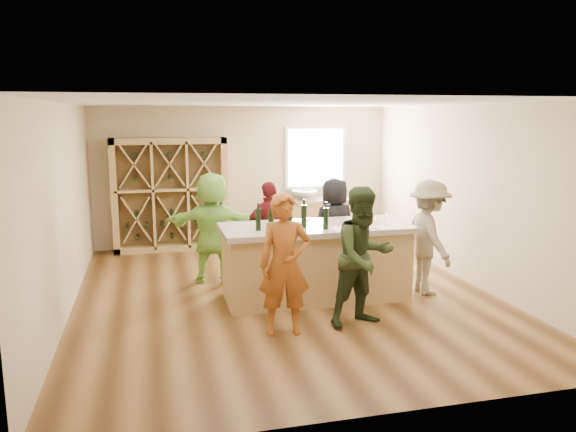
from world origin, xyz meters
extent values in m
cube|color=brown|center=(0.00, 0.00, -0.05)|extent=(6.00, 7.00, 0.10)
cube|color=white|center=(0.00, 0.00, 2.85)|extent=(6.00, 7.00, 0.10)
cube|color=#C6B18F|center=(0.00, 3.55, 1.40)|extent=(6.00, 0.10, 2.80)
cube|color=#C6B18F|center=(0.00, -3.55, 1.40)|extent=(6.00, 0.10, 2.80)
cube|color=#C6B18F|center=(-3.05, 0.00, 1.40)|extent=(0.10, 7.00, 2.80)
cube|color=#C6B18F|center=(3.05, 0.00, 1.40)|extent=(0.10, 7.00, 2.80)
cube|color=white|center=(1.50, 3.47, 1.75)|extent=(1.30, 0.06, 1.30)
cube|color=white|center=(1.50, 3.44, 1.75)|extent=(1.18, 0.01, 1.18)
cube|color=tan|center=(-1.50, 3.27, 1.10)|extent=(2.20, 0.45, 2.20)
cube|color=tan|center=(1.40, 3.20, 0.43)|extent=(1.60, 0.58, 0.86)
cube|color=#A39685|center=(1.40, 3.20, 0.89)|extent=(1.70, 0.62, 0.06)
imported|color=silver|center=(1.20, 3.20, 1.01)|extent=(0.54, 0.54, 0.19)
cylinder|color=silver|center=(1.20, 3.38, 1.07)|extent=(0.02, 0.02, 0.30)
cube|color=tan|center=(0.41, -0.23, 0.50)|extent=(2.60, 1.00, 1.00)
cube|color=#A39685|center=(0.41, -0.23, 1.04)|extent=(2.72, 1.12, 0.08)
cylinder|color=black|center=(-0.47, -0.40, 1.23)|extent=(0.09, 0.09, 0.30)
cylinder|color=black|center=(-0.31, -0.48, 1.23)|extent=(0.09, 0.09, 0.30)
cylinder|color=black|center=(-0.12, -0.35, 1.24)|extent=(0.10, 0.10, 0.31)
cylinder|color=black|center=(-0.03, -0.42, 1.22)|extent=(0.09, 0.09, 0.28)
cylinder|color=black|center=(0.19, -0.36, 1.24)|extent=(0.09, 0.09, 0.32)
cone|color=white|center=(0.16, -0.68, 1.18)|extent=(0.09, 0.09, 0.20)
cone|color=white|center=(1.13, -0.65, 1.16)|extent=(0.08, 0.08, 0.16)
cone|color=white|center=(0.90, -0.38, 1.17)|extent=(0.08, 0.08, 0.17)
cone|color=white|center=(1.37, -0.50, 1.17)|extent=(0.07, 0.07, 0.18)
cube|color=white|center=(0.03, -0.59, 1.08)|extent=(0.30, 0.34, 0.00)
cube|color=white|center=(0.67, -0.59, 1.08)|extent=(0.24, 0.32, 0.00)
cube|color=white|center=(1.27, -0.63, 1.08)|extent=(0.28, 0.33, 0.00)
imported|color=#994C19|center=(-0.35, -1.43, 0.87)|extent=(0.68, 0.53, 1.73)
imported|color=#263319|center=(0.68, -1.39, 0.89)|extent=(0.95, 0.68, 1.77)
imported|color=gray|center=(2.09, -0.42, 0.85)|extent=(0.53, 1.11, 1.71)
imported|color=#590F14|center=(-0.05, 0.75, 0.80)|extent=(1.00, 0.62, 1.61)
imported|color=black|center=(1.06, 0.87, 0.81)|extent=(0.87, 0.64, 1.62)
imported|color=#8CC64C|center=(-0.94, 0.91, 0.89)|extent=(1.74, 1.14, 1.77)
cylinder|color=black|center=(0.46, -0.53, 1.23)|extent=(0.07, 0.07, 0.30)
camera|label=1|loc=(-1.88, -7.78, 2.65)|focal=35.00mm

